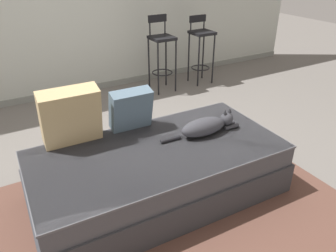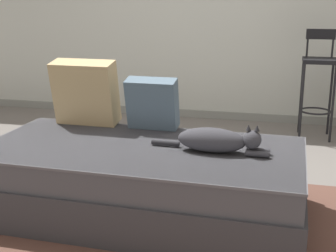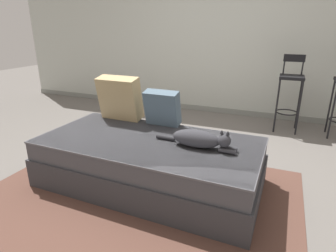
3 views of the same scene
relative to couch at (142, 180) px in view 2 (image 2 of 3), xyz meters
The scene contains 9 objects.
ground_plane 0.46m from the couch, 90.00° to the left, with size 16.00×16.00×0.00m, color #66605B.
wall_back_panel 2.86m from the couch, 90.00° to the left, with size 8.00×0.10×2.60m, color #B7BCB2.
wall_baseboard_trim 2.60m from the couch, 90.00° to the left, with size 8.00×0.02×0.09m, color gray.
area_rug 0.38m from the couch, 90.00° to the right, with size 2.74×2.12×0.01m, color brown.
couch is the anchor object (origin of this frame).
throw_pillow_corner 0.84m from the couch, 142.35° to the left, with size 0.47×0.26×0.48m.
throw_pillow_middle 0.58m from the couch, 95.67° to the left, with size 0.36×0.21×0.38m.
cat 0.56m from the couch, ahead, with size 0.74×0.18×0.19m.
bar_stool_near_window 2.44m from the couch, 60.60° to the left, with size 0.32×0.32×1.07m.
Camera 2 is at (0.84, -3.09, 1.36)m, focal length 50.00 mm.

